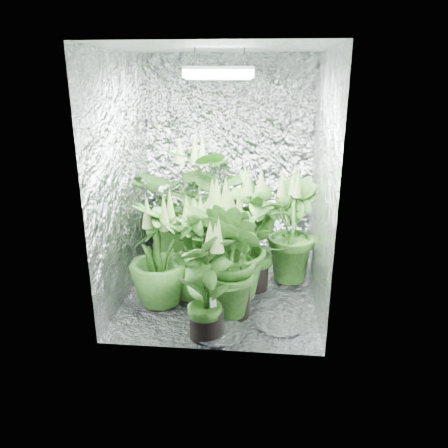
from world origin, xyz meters
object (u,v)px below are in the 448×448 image
plant_f (206,287)px  plant_c (290,231)px  plant_a (192,206)px  plant_d (159,257)px  grow_lamp (220,73)px  plant_e (225,243)px  plant_b (254,234)px  plant_g (233,260)px  circulation_fan (291,265)px  plant_h (195,253)px

plant_f → plant_c: bearing=57.9°
plant_a → plant_d: bearing=-100.3°
grow_lamp → plant_f: 1.56m
plant_e → plant_f: bearing=-98.1°
plant_b → plant_g: plant_b is taller
plant_b → plant_g: size_ratio=1.08×
plant_f → plant_b: bearing=68.5°
grow_lamp → circulation_fan: bearing=32.0°
plant_f → plant_g: bearing=63.6°
plant_f → plant_h: bearing=106.3°
plant_c → plant_d: 1.21m
plant_c → plant_h: bearing=-151.8°
grow_lamp → plant_f: size_ratio=0.56×
plant_d → plant_g: (0.61, -0.10, 0.04)m
plant_e → plant_h: (-0.25, 0.00, -0.10)m
plant_a → plant_e: (0.38, -0.65, -0.11)m
plant_a → plant_b: plant_a is taller
plant_d → plant_e: (0.53, 0.14, 0.08)m
plant_f → plant_g: 0.37m
plant_g → plant_a: bearing=117.7°
plant_c → plant_b: bearing=-147.1°
plant_b → plant_f: plant_b is taller
plant_c → plant_d: bearing=-152.2°
plant_b → plant_f: bearing=-111.5°
plant_c → plant_g: 0.81m
plant_b → plant_f: 0.86m
plant_e → circulation_fan: (0.58, 0.46, -0.38)m
grow_lamp → circulation_fan: (0.62, 0.39, -1.69)m
plant_e → plant_h: 0.27m
plant_e → grow_lamp: bearing=124.9°
plant_h → circulation_fan: 0.98m
plant_e → plant_f: size_ratio=1.21×
plant_d → plant_g: bearing=-9.7°
plant_e → plant_f: 0.58m
plant_c → circulation_fan: plant_c is taller
plant_a → plant_g: size_ratio=1.27×
plant_c → plant_d: (-1.07, -0.56, -0.05)m
plant_d → plant_f: plant_d is taller
plant_a → plant_d: size_ratio=1.37×
plant_c → plant_f: size_ratio=1.15×
plant_a → plant_f: bearing=-76.0°
plant_f → circulation_fan: plant_f is taller
plant_c → plant_g: (-0.46, -0.67, -0.01)m
grow_lamp → plant_d: bearing=-156.5°
plant_f → grow_lamp: bearing=87.1°
plant_b → circulation_fan: 0.57m
plant_e → plant_g: size_ratio=1.05×
plant_b → plant_h: plant_b is taller
grow_lamp → plant_e: size_ratio=0.46×
plant_a → plant_h: bearing=-78.1°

